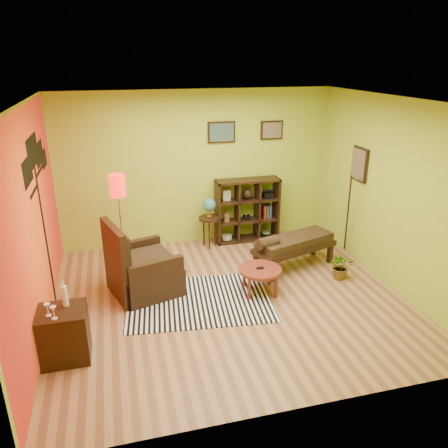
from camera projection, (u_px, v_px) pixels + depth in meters
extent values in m
plane|color=#AC7C51|center=(229.00, 298.00, 6.41)|extent=(5.00, 5.00, 0.00)
cube|color=#A8C835|center=(197.00, 169.00, 7.93)|extent=(5.00, 0.04, 2.80)
cube|color=#A8C835|center=(297.00, 288.00, 3.87)|extent=(5.00, 0.04, 2.80)
cube|color=#A8C835|center=(32.00, 225.00, 5.32)|extent=(0.04, 4.50, 2.80)
cube|color=#A8C835|center=(392.00, 194.00, 6.49)|extent=(0.04, 4.50, 2.80)
cube|color=white|center=(230.00, 101.00, 5.40)|extent=(5.00, 4.50, 0.04)
cube|color=#FC4F1A|center=(34.00, 225.00, 5.32)|extent=(0.01, 4.45, 2.75)
cube|color=black|center=(45.00, 234.00, 5.95)|extent=(0.01, 0.14, 2.10)
cube|color=black|center=(28.00, 172.00, 5.14)|extent=(0.01, 0.65, 0.32)
cube|color=black|center=(33.00, 151.00, 5.59)|extent=(0.01, 0.85, 0.40)
cube|color=black|center=(39.00, 154.00, 6.08)|extent=(0.01, 0.70, 0.32)
cube|color=black|center=(44.00, 159.00, 6.45)|extent=(0.01, 0.50, 0.26)
cube|color=black|center=(221.00, 132.00, 7.78)|extent=(0.50, 0.03, 0.38)
cube|color=#486E5D|center=(222.00, 132.00, 7.75)|extent=(0.44, 0.01, 0.32)
cube|color=black|center=(272.00, 130.00, 8.00)|extent=(0.42, 0.03, 0.34)
cube|color=#806E4F|center=(272.00, 130.00, 7.98)|extent=(0.36, 0.01, 0.28)
cube|color=black|center=(360.00, 164.00, 7.20)|extent=(0.03, 0.44, 0.56)
cube|color=#806E4F|center=(358.00, 164.00, 7.20)|extent=(0.01, 0.38, 0.50)
cylinder|color=black|center=(348.00, 214.00, 7.49)|extent=(0.23, 0.34, 1.46)
cone|color=silver|center=(357.00, 175.00, 7.09)|extent=(0.08, 0.09, 0.16)
cube|color=white|center=(199.00, 300.00, 6.34)|extent=(2.21, 1.66, 0.01)
cylinder|color=maroon|center=(260.00, 270.00, 6.45)|extent=(0.63, 0.63, 0.05)
cylinder|color=maroon|center=(269.00, 274.00, 6.73)|extent=(0.05, 0.05, 0.34)
cylinder|color=maroon|center=(244.00, 276.00, 6.68)|extent=(0.05, 0.05, 0.34)
cylinder|color=maroon|center=(276.00, 287.00, 6.36)|extent=(0.05, 0.05, 0.34)
cylinder|color=maroon|center=(249.00, 289.00, 6.31)|extent=(0.05, 0.05, 0.34)
cube|color=black|center=(260.00, 268.00, 6.44)|extent=(0.11, 0.05, 0.02)
cube|color=black|center=(146.00, 278.00, 6.55)|extent=(1.12, 1.11, 0.41)
cube|color=black|center=(116.00, 263.00, 6.21)|extent=(0.35, 0.88, 1.13)
cube|color=black|center=(157.00, 282.00, 6.17)|extent=(0.82, 0.33, 0.66)
cube|color=black|center=(136.00, 260.00, 6.85)|extent=(0.82, 0.33, 0.66)
cube|color=#F9BA66|center=(147.00, 261.00, 6.47)|extent=(0.89, 0.88, 0.14)
cube|color=#F9BA66|center=(120.00, 249.00, 6.18)|extent=(0.27, 0.66, 0.52)
cube|color=black|center=(65.00, 334.00, 5.04)|extent=(0.54, 0.49, 0.64)
cylinder|color=white|center=(65.00, 296.00, 4.98)|extent=(0.07, 0.07, 0.25)
cylinder|color=white|center=(63.00, 284.00, 4.93)|extent=(0.02, 0.02, 0.07)
cylinder|color=white|center=(49.00, 315.00, 4.83)|extent=(0.06, 0.06, 0.01)
cylinder|color=white|center=(48.00, 312.00, 4.81)|extent=(0.01, 0.01, 0.09)
cone|color=white|center=(47.00, 306.00, 4.78)|extent=(0.07, 0.07, 0.06)
cylinder|color=white|center=(55.00, 319.00, 4.77)|extent=(0.06, 0.06, 0.01)
cylinder|color=white|center=(54.00, 315.00, 4.75)|extent=(0.01, 0.01, 0.09)
cone|color=white|center=(53.00, 309.00, 4.73)|extent=(0.07, 0.07, 0.06)
cylinder|color=silver|center=(125.00, 274.00, 7.09)|extent=(0.25, 0.25, 0.03)
cylinder|color=silver|center=(121.00, 230.00, 6.81)|extent=(0.02, 0.02, 1.55)
cylinder|color=red|center=(117.00, 186.00, 6.55)|extent=(0.24, 0.24, 0.34)
cylinder|color=black|center=(209.00, 218.00, 7.94)|extent=(0.39, 0.39, 0.04)
cylinder|color=black|center=(215.00, 232.00, 8.10)|extent=(0.03, 0.03, 0.54)
cylinder|color=black|center=(204.00, 232.00, 8.10)|extent=(0.03, 0.03, 0.54)
cylinder|color=black|center=(209.00, 236.00, 7.93)|extent=(0.03, 0.03, 0.54)
cylinder|color=gold|center=(209.00, 216.00, 7.93)|extent=(0.10, 0.10, 0.02)
cylinder|color=gold|center=(209.00, 213.00, 7.90)|extent=(0.02, 0.02, 0.10)
sphere|color=#2F6AAC|center=(209.00, 205.00, 7.85)|extent=(0.24, 0.24, 0.24)
cube|color=black|center=(217.00, 213.00, 8.10)|extent=(0.04, 0.35, 1.20)
cube|color=black|center=(276.00, 208.00, 8.37)|extent=(0.04, 0.35, 1.20)
cube|color=black|center=(247.00, 238.00, 8.44)|extent=(1.20, 0.35, 0.04)
cube|color=black|center=(248.00, 180.00, 8.03)|extent=(1.20, 0.35, 0.04)
cube|color=black|center=(237.00, 211.00, 8.19)|extent=(0.03, 0.33, 1.12)
cube|color=black|center=(257.00, 209.00, 8.28)|extent=(0.03, 0.33, 1.12)
cube|color=black|center=(247.00, 220.00, 8.31)|extent=(1.12, 0.33, 0.03)
cube|color=black|center=(247.00, 200.00, 8.16)|extent=(1.12, 0.33, 0.03)
cylinder|color=#B9AE89|center=(227.00, 237.00, 8.32)|extent=(0.20, 0.20, 0.07)
sphere|color=black|center=(248.00, 193.00, 8.12)|extent=(0.20, 0.20, 0.20)
cube|color=black|center=(268.00, 195.00, 8.23)|extent=(0.18, 0.15, 0.10)
cylinder|color=black|center=(245.00, 217.00, 8.27)|extent=(0.06, 0.12, 0.06)
cylinder|color=black|center=(249.00, 216.00, 8.29)|extent=(0.06, 0.12, 0.06)
ellipsoid|color=#384C26|center=(266.00, 233.00, 8.51)|extent=(0.18, 0.18, 0.09)
cylinder|color=brown|center=(227.00, 217.00, 8.18)|extent=(0.12, 0.12, 0.18)
cube|color=#B9AE89|center=(227.00, 196.00, 8.02)|extent=(0.14, 0.03, 0.20)
cube|color=maroon|center=(264.00, 212.00, 8.33)|extent=(0.04, 0.18, 0.26)
cube|color=#1E4C1E|center=(266.00, 211.00, 8.35)|extent=(0.04, 0.18, 0.26)
cube|color=navy|center=(269.00, 211.00, 8.36)|extent=(0.04, 0.18, 0.26)
cube|color=black|center=(294.00, 247.00, 7.24)|extent=(1.52, 0.92, 0.08)
cube|color=#F9BA66|center=(295.00, 241.00, 7.20)|extent=(1.40, 0.83, 0.14)
cylinder|color=#F9BA66|center=(268.00, 242.00, 6.88)|extent=(0.40, 0.28, 0.18)
cube|color=black|center=(313.00, 246.00, 7.79)|extent=(0.09, 0.09, 0.32)
cube|color=black|center=(256.00, 262.00, 7.16)|extent=(0.09, 0.09, 0.32)
cube|color=black|center=(330.00, 254.00, 7.46)|extent=(0.09, 0.09, 0.32)
cube|color=black|center=(271.00, 272.00, 6.83)|extent=(0.09, 0.09, 0.32)
imported|color=#26661E|center=(341.00, 269.00, 6.92)|extent=(0.52, 0.54, 0.33)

